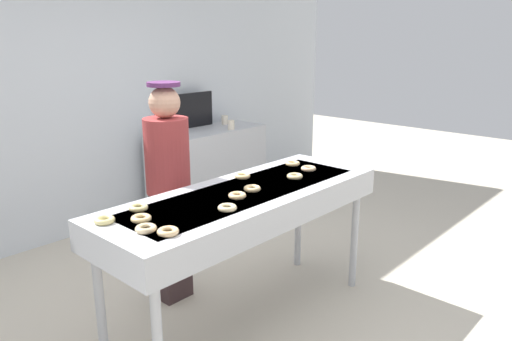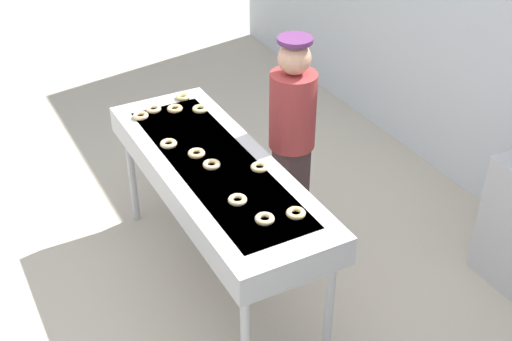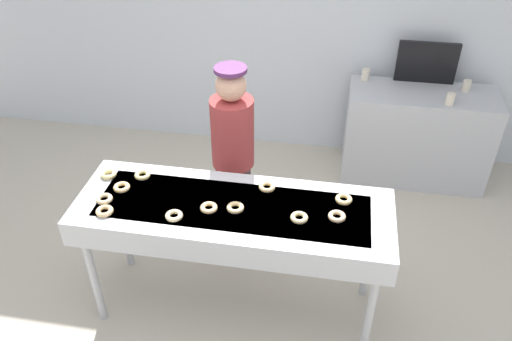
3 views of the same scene
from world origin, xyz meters
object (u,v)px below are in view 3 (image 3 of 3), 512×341
at_px(plain_donut_1, 337,216).
at_px(plain_donut_3, 108,174).
at_px(plain_donut_2, 267,187).
at_px(plain_donut_0, 122,187).
at_px(plain_donut_10, 235,208).
at_px(prep_counter, 416,136).
at_px(plain_donut_9, 209,208).
at_px(plain_donut_4, 344,199).
at_px(paper_cup_2, 467,86).
at_px(paper_cup_1, 366,74).
at_px(plain_donut_8, 299,218).
at_px(plain_donut_5, 174,216).
at_px(menu_display, 427,62).
at_px(plain_donut_6, 142,175).
at_px(paper_cup_0, 450,99).
at_px(fryer_conveyor, 233,217).
at_px(worker_baker, 233,155).
at_px(plain_donut_11, 104,199).
at_px(plain_donut_7, 105,211).

distance_m(plain_donut_1, plain_donut_3, 1.62).
bearing_deg(plain_donut_2, plain_donut_1, -25.33).
relative_size(plain_donut_0, plain_donut_2, 1.00).
relative_size(plain_donut_10, prep_counter, 0.08).
bearing_deg(plain_donut_9, plain_donut_4, 15.36).
relative_size(plain_donut_1, paper_cup_2, 1.05).
distance_m(plain_donut_4, paper_cup_1, 1.98).
xyz_separation_m(plain_donut_4, plain_donut_8, (-0.27, -0.23, 0.00)).
relative_size(plain_donut_1, plain_donut_5, 1.00).
height_order(plain_donut_8, paper_cup_1, paper_cup_1).
bearing_deg(paper_cup_2, menu_display, 160.14).
relative_size(plain_donut_6, paper_cup_0, 1.05).
distance_m(plain_donut_4, paper_cup_2, 2.17).
distance_m(paper_cup_2, menu_display, 0.42).
xyz_separation_m(fryer_conveyor, plain_donut_0, (-0.79, 0.05, 0.11)).
bearing_deg(prep_counter, plain_donut_6, -140.34).
relative_size(plain_donut_3, menu_display, 0.20).
bearing_deg(plain_donut_2, plain_donut_8, -48.53).
xyz_separation_m(plain_donut_10, worker_baker, (-0.16, 0.69, -0.06)).
relative_size(plain_donut_0, plain_donut_8, 1.00).
bearing_deg(plain_donut_6, plain_donut_1, -9.02).
bearing_deg(plain_donut_0, prep_counter, 40.93).
relative_size(plain_donut_9, worker_baker, 0.07).
bearing_deg(paper_cup_2, prep_counter, -164.74).
relative_size(plain_donut_3, plain_donut_8, 1.00).
relative_size(plain_donut_11, paper_cup_1, 1.05).
distance_m(fryer_conveyor, menu_display, 2.62).
bearing_deg(plain_donut_2, plain_donut_5, -143.52).
bearing_deg(worker_baker, plain_donut_5, 83.32).
relative_size(plain_donut_7, paper_cup_1, 1.05).
relative_size(plain_donut_0, plain_donut_1, 1.00).
xyz_separation_m(plain_donut_9, plain_donut_11, (-0.71, -0.03, 0.00)).
bearing_deg(menu_display, plain_donut_9, -124.64).
height_order(fryer_conveyor, plain_donut_2, plain_donut_2).
height_order(plain_donut_3, paper_cup_1, paper_cup_1).
bearing_deg(plain_donut_2, plain_donut_3, -177.78).
bearing_deg(prep_counter, plain_donut_0, -139.07).
bearing_deg(fryer_conveyor, plain_donut_7, -165.24).
relative_size(plain_donut_8, paper_cup_1, 1.05).
xyz_separation_m(worker_baker, paper_cup_0, (1.74, 1.11, 0.06)).
bearing_deg(plain_donut_2, plain_donut_10, -123.74).
height_order(plain_donut_1, plain_donut_3, same).
bearing_deg(paper_cup_0, plain_donut_9, -133.78).
bearing_deg(plain_donut_5, menu_display, 53.44).
distance_m(plain_donut_9, paper_cup_0, 2.53).
bearing_deg(plain_donut_6, plain_donut_10, -18.65).
height_order(plain_donut_11, paper_cup_2, paper_cup_2).
relative_size(plain_donut_1, plain_donut_6, 1.00).
bearing_deg(plain_donut_7, paper_cup_2, 41.23).
relative_size(plain_donut_7, worker_baker, 0.07).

